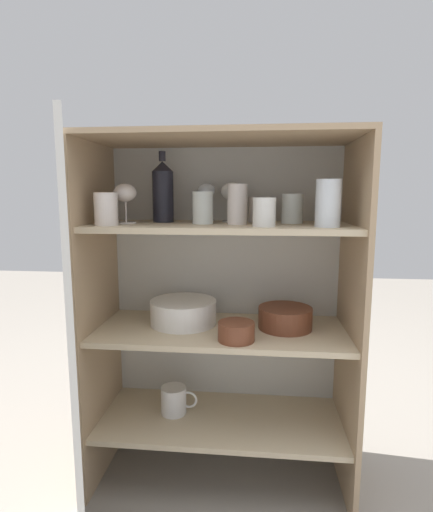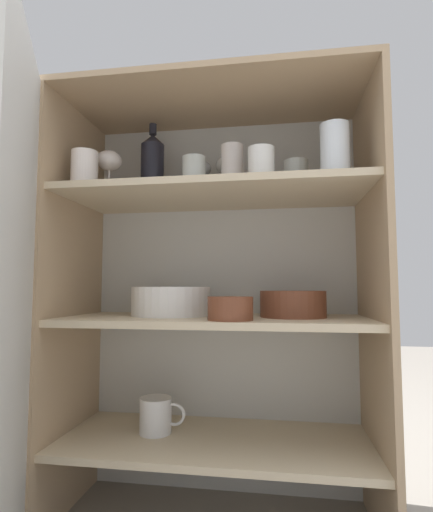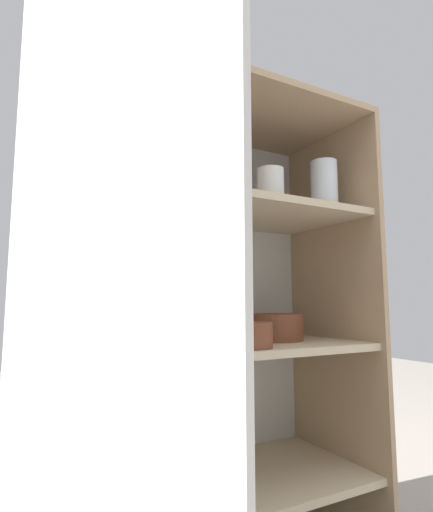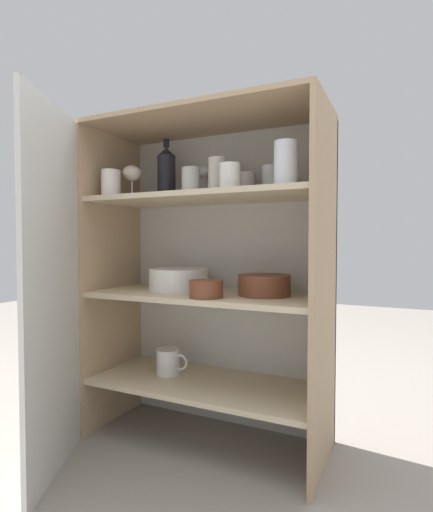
# 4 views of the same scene
# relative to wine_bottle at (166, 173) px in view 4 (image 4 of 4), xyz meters

# --- Properties ---
(ground_plane) EXTENTS (8.00, 8.00, 0.00)m
(ground_plane) POSITION_rel_wine_bottle_xyz_m (0.22, -0.26, -1.08)
(ground_plane) COLOR gray
(cupboard_back_panel) EXTENTS (0.93, 0.02, 1.25)m
(cupboard_back_panel) POSITION_rel_wine_bottle_xyz_m (0.22, 0.13, -0.46)
(cupboard_back_panel) COLOR silver
(cupboard_back_panel) RESTS_ON ground_plane
(cupboard_side_left) EXTENTS (0.02, 0.42, 1.25)m
(cupboard_side_left) POSITION_rel_wine_bottle_xyz_m (-0.24, -0.07, -0.46)
(cupboard_side_left) COLOR tan
(cupboard_side_left) RESTS_ON ground_plane
(cupboard_side_right) EXTENTS (0.02, 0.42, 1.25)m
(cupboard_side_right) POSITION_rel_wine_bottle_xyz_m (0.68, -0.07, -0.46)
(cupboard_side_right) COLOR tan
(cupboard_side_right) RESTS_ON ground_plane
(cupboard_top_panel) EXTENTS (0.93, 0.42, 0.02)m
(cupboard_top_panel) POSITION_rel_wine_bottle_xyz_m (0.22, -0.07, 0.18)
(cupboard_top_panel) COLOR tan
(cupboard_top_panel) RESTS_ON cupboard_side_left
(shelf_board_lower) EXTENTS (0.90, 0.38, 0.02)m
(shelf_board_lower) POSITION_rel_wine_bottle_xyz_m (0.22, -0.07, -0.86)
(shelf_board_lower) COLOR beige
(shelf_board_middle) EXTENTS (0.90, 0.38, 0.02)m
(shelf_board_middle) POSITION_rel_wine_bottle_xyz_m (0.22, -0.07, -0.50)
(shelf_board_middle) COLOR beige
(shelf_board_upper) EXTENTS (0.90, 0.38, 0.02)m
(shelf_board_upper) POSITION_rel_wine_bottle_xyz_m (0.22, -0.07, -0.12)
(shelf_board_upper) COLOR beige
(cupboard_door) EXTENTS (0.22, 0.42, 1.25)m
(cupboard_door) POSITION_rel_wine_bottle_xyz_m (-0.14, -0.49, -0.46)
(cupboard_door) COLOR silver
(cupboard_door) RESTS_ON ground_plane
(tumbler_glass_0) EXTENTS (0.08, 0.08, 0.09)m
(tumbler_glass_0) POSITION_rel_wine_bottle_xyz_m (0.35, 0.03, -0.07)
(tumbler_glass_0) COLOR silver
(tumbler_glass_0) RESTS_ON shelf_board_upper
(tumbler_glass_1) EXTENTS (0.07, 0.07, 0.09)m
(tumbler_glass_1) POSITION_rel_wine_bottle_xyz_m (0.37, -0.17, -0.07)
(tumbler_glass_1) COLOR white
(tumbler_glass_1) RESTS_ON shelf_board_upper
(tumbler_glass_2) EXTENTS (0.08, 0.08, 0.15)m
(tumbler_glass_2) POSITION_rel_wine_bottle_xyz_m (0.57, -0.17, -0.04)
(tumbler_glass_2) COLOR white
(tumbler_glass_2) RESTS_ON shelf_board_upper
(tumbler_glass_3) EXTENTS (0.07, 0.07, 0.14)m
(tumbler_glass_3) POSITION_rel_wine_bottle_xyz_m (0.28, -0.08, -0.04)
(tumbler_glass_3) COLOR silver
(tumbler_glass_3) RESTS_ON shelf_board_upper
(tumbler_glass_4) EXTENTS (0.08, 0.08, 0.11)m
(tumbler_glass_4) POSITION_rel_wine_bottle_xyz_m (-0.15, -0.18, -0.06)
(tumbler_glass_4) COLOR silver
(tumbler_glass_4) RESTS_ON shelf_board_upper
(tumbler_glass_5) EXTENTS (0.08, 0.08, 0.10)m
(tumbler_glass_5) POSITION_rel_wine_bottle_xyz_m (0.47, -0.01, -0.06)
(tumbler_glass_5) COLOR white
(tumbler_glass_5) RESTS_ON shelf_board_upper
(tumbler_glass_6) EXTENTS (0.07, 0.07, 0.11)m
(tumbler_glass_6) POSITION_rel_wine_bottle_xyz_m (0.16, -0.07, -0.06)
(tumbler_glass_6) COLOR white
(tumbler_glass_6) RESTS_ON shelf_board_upper
(wine_glass_0) EXTENTS (0.07, 0.07, 0.14)m
(wine_glass_0) POSITION_rel_wine_bottle_xyz_m (0.15, 0.07, -0.01)
(wine_glass_0) COLOR white
(wine_glass_0) RESTS_ON shelf_board_upper
(wine_glass_1) EXTENTS (0.09, 0.09, 0.15)m
(wine_glass_1) POSITION_rel_wine_bottle_xyz_m (0.25, 0.03, -0.01)
(wine_glass_1) COLOR white
(wine_glass_1) RESTS_ON shelf_board_upper
(wine_glass_2) EXTENTS (0.08, 0.08, 0.14)m
(wine_glass_2) POSITION_rel_wine_bottle_xyz_m (-0.11, -0.09, -0.01)
(wine_glass_2) COLOR silver
(wine_glass_2) RESTS_ON shelf_board_upper
(wine_bottle) EXTENTS (0.08, 0.08, 0.26)m
(wine_bottle) POSITION_rel_wine_bottle_xyz_m (0.00, 0.00, 0.00)
(wine_bottle) COLOR black
(wine_bottle) RESTS_ON shelf_board_upper
(plate_stack_white) EXTENTS (0.25, 0.25, 0.09)m
(plate_stack_white) POSITION_rel_wine_bottle_xyz_m (0.08, -0.03, -0.45)
(plate_stack_white) COLOR white
(plate_stack_white) RESTS_ON shelf_board_middle
(mixing_bowl_large) EXTENTS (0.19, 0.19, 0.08)m
(mixing_bowl_large) POSITION_rel_wine_bottle_xyz_m (0.45, -0.04, -0.45)
(mixing_bowl_large) COLOR brown
(mixing_bowl_large) RESTS_ON shelf_board_middle
(serving_bowl_small) EXTENTS (0.12, 0.12, 0.06)m
(serving_bowl_small) POSITION_rel_wine_bottle_xyz_m (0.28, -0.18, -0.46)
(serving_bowl_small) COLOR brown
(serving_bowl_small) RESTS_ON shelf_board_middle
(coffee_mug_primary) EXTENTS (0.14, 0.10, 0.10)m
(coffee_mug_primary) POSITION_rel_wine_bottle_xyz_m (0.04, -0.05, -0.79)
(coffee_mug_primary) COLOR white
(coffee_mug_primary) RESTS_ON shelf_board_lower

